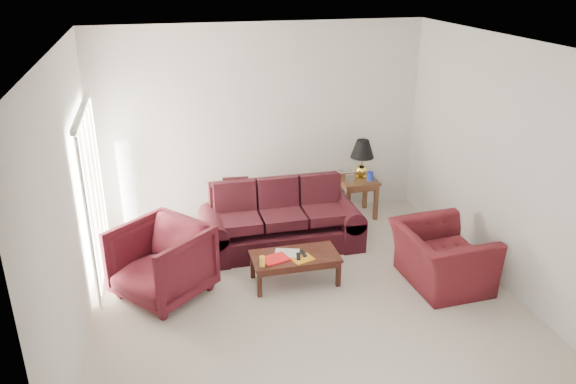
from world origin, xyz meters
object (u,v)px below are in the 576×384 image
at_px(armchair_left, 161,262).
at_px(coffee_table, 295,268).
at_px(sofa, 281,218).
at_px(end_table, 357,197).
at_px(armchair_right, 441,257).
at_px(floor_lamp, 128,190).

relative_size(armchair_left, coffee_table, 0.91).
height_order(sofa, coffee_table, sofa).
height_order(armchair_left, coffee_table, armchair_left).
relative_size(end_table, armchair_right, 0.54).
bearing_deg(armchair_right, floor_lamp, 56.46).
distance_m(end_table, coffee_table, 2.28).
height_order(sofa, armchair_right, sofa).
xyz_separation_m(armchair_left, armchair_right, (3.40, -0.55, -0.08)).
relative_size(armchair_left, armchair_right, 0.88).
bearing_deg(end_table, floor_lamp, 178.72).
distance_m(armchair_left, coffee_table, 1.65).
relative_size(sofa, armchair_left, 2.23).
xyz_separation_m(armchair_right, coffee_table, (-1.77, 0.45, -0.18)).
bearing_deg(end_table, sofa, -151.03).
relative_size(end_table, floor_lamp, 0.42).
distance_m(armchair_right, coffee_table, 1.84).
xyz_separation_m(floor_lamp, armchair_right, (3.79, -2.27, -0.37)).
distance_m(sofa, coffee_table, 0.99).
height_order(floor_lamp, armchair_left, floor_lamp).
bearing_deg(coffee_table, floor_lamp, 141.67).
bearing_deg(sofa, coffee_table, -96.74).
xyz_separation_m(floor_lamp, armchair_left, (0.39, -1.72, -0.28)).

